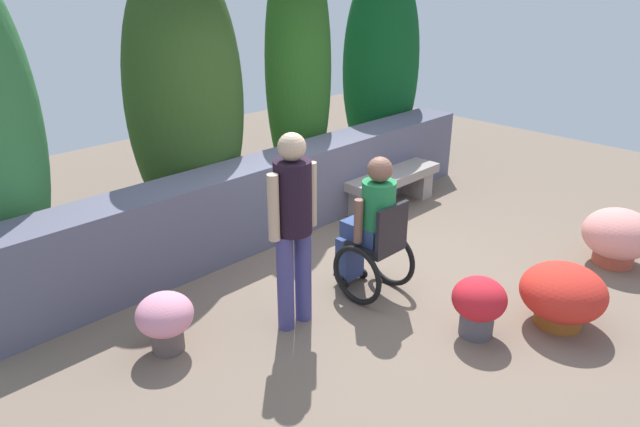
% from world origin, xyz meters
% --- Properties ---
extents(ground_plane, '(12.58, 12.58, 0.00)m').
position_xyz_m(ground_plane, '(0.00, 0.00, 0.00)').
color(ground_plane, '#736252').
extents(stone_retaining_wall, '(6.28, 0.53, 0.91)m').
position_xyz_m(stone_retaining_wall, '(0.00, 1.52, 0.45)').
color(stone_retaining_wall, slate).
rests_on(stone_retaining_wall, ground).
extents(hedge_backdrop, '(6.50, 0.95, 3.24)m').
position_xyz_m(hedge_backdrop, '(0.21, 2.23, 1.53)').
color(hedge_backdrop, '#32733A').
rests_on(hedge_backdrop, ground).
extents(stone_bench, '(1.42, 0.46, 0.45)m').
position_xyz_m(stone_bench, '(1.60, 1.10, 0.30)').
color(stone_bench, gray).
rests_on(stone_bench, ground).
extents(person_in_wheelchair, '(0.53, 0.66, 1.33)m').
position_xyz_m(person_in_wheelchair, '(-0.19, -0.09, 0.62)').
color(person_in_wheelchair, black).
rests_on(person_in_wheelchair, ground).
extents(person_standing_companion, '(0.49, 0.30, 1.67)m').
position_xyz_m(person_standing_companion, '(-1.04, 0.03, 0.96)').
color(person_standing_companion, '#413F7A').
rests_on(person_standing_companion, ground).
extents(flower_pot_purple_near, '(0.70, 0.70, 0.54)m').
position_xyz_m(flower_pot_purple_near, '(0.53, -1.57, 0.28)').
color(flower_pot_purple_near, '#97541F').
rests_on(flower_pot_purple_near, ground).
extents(flower_pot_terracotta_by_wall, '(0.45, 0.45, 0.49)m').
position_xyz_m(flower_pot_terracotta_by_wall, '(-2.01, 0.46, 0.29)').
color(flower_pot_terracotta_by_wall, '#5C4D4B').
rests_on(flower_pot_terracotta_by_wall, ground).
extents(flower_pot_red_accent, '(0.68, 0.68, 0.58)m').
position_xyz_m(flower_pot_red_accent, '(1.99, -1.49, 0.30)').
color(flower_pot_red_accent, '#B54F3B').
rests_on(flower_pot_red_accent, ground).
extents(flower_pot_small_foreground, '(0.44, 0.44, 0.51)m').
position_xyz_m(flower_pot_small_foreground, '(-0.10, -1.15, 0.29)').
color(flower_pot_small_foreground, '#524E57').
rests_on(flower_pot_small_foreground, ground).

